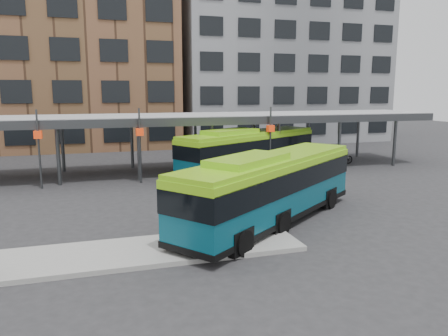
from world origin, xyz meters
TOP-DOWN VIEW (x-y plane):
  - ground at (0.00, 0.00)m, footprint 120.00×120.00m
  - boarding_island at (-5.50, -3.00)m, footprint 14.00×3.00m
  - canopy at (-0.06, 12.87)m, footprint 40.00×6.53m
  - building_brick at (-10.00, 32.00)m, footprint 26.00×14.00m
  - building_grey at (16.00, 32.00)m, footprint 24.00×14.00m
  - bus_front at (1.58, -0.85)m, footprint 10.99×9.22m
  - bus_rear at (4.71, 10.46)m, footprint 11.75×8.11m
  - bike_rack at (12.36, 12.08)m, footprint 4.15×1.45m

SIDE VIEW (x-z plane):
  - ground at x=0.00m, z-range 0.00..0.00m
  - boarding_island at x=-5.50m, z-range 0.00..0.18m
  - bike_rack at x=12.36m, z-range -0.06..0.99m
  - bus_front at x=1.58m, z-range 0.07..3.35m
  - bus_rear at x=4.71m, z-range 0.07..3.39m
  - canopy at x=-0.06m, z-range 1.51..6.31m
  - building_grey at x=16.00m, z-range 0.00..20.00m
  - building_brick at x=-10.00m, z-range 0.00..22.00m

